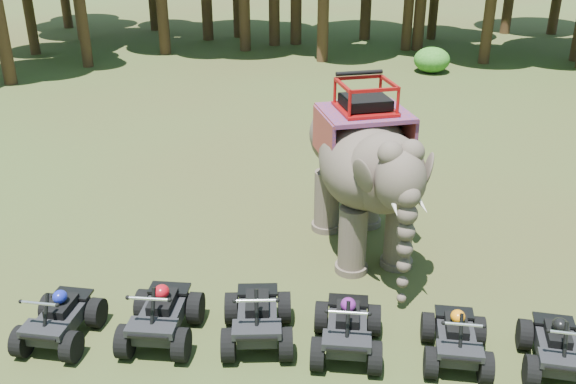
% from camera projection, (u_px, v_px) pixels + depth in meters
% --- Properties ---
extents(ground, '(110.00, 110.00, 0.00)m').
position_uv_depth(ground, '(283.00, 299.00, 13.37)').
color(ground, '#47381E').
rests_on(ground, ground).
extents(elephant, '(3.53, 5.30, 4.09)m').
position_uv_depth(elephant, '(363.00, 167.00, 14.53)').
color(elephant, brown).
rests_on(elephant, ground).
extents(atv_0, '(1.30, 1.71, 1.21)m').
position_uv_depth(atv_0, '(58.00, 312.00, 11.91)').
color(atv_0, black).
rests_on(atv_0, ground).
extents(atv_1, '(1.30, 1.78, 1.31)m').
position_uv_depth(atv_1, '(160.00, 309.00, 11.93)').
color(atv_1, black).
rests_on(atv_1, ground).
extents(atv_2, '(1.47, 1.89, 1.30)m').
position_uv_depth(atv_2, '(257.00, 310.00, 11.89)').
color(atv_2, black).
rests_on(atv_2, ground).
extents(atv_3, '(1.28, 1.73, 1.26)m').
position_uv_depth(atv_3, '(347.00, 322.00, 11.60)').
color(atv_3, black).
rests_on(atv_3, ground).
extents(atv_4, '(1.23, 1.63, 1.17)m').
position_uv_depth(atv_4, '(457.00, 332.00, 11.39)').
color(atv_4, black).
rests_on(atv_4, ground).
extents(atv_5, '(1.36, 1.73, 1.19)m').
position_uv_depth(atv_5, '(559.00, 341.00, 11.15)').
color(atv_5, black).
rests_on(atv_5, ground).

